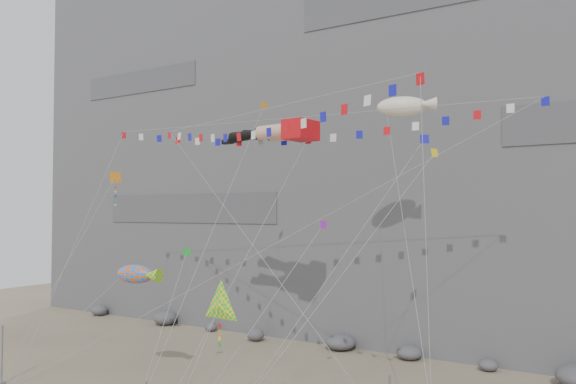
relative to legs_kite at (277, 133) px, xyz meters
The scene contains 15 objects.
cliff 26.54m from the legs_kite, 90.48° to the left, with size 80.00×28.00×50.00m, color slate.
talus_boulders 19.48m from the legs_kite, 91.19° to the left, with size 60.00×3.00×1.20m, color #5E5F63, non-canonical shape.
anchor_pole_left 24.01m from the legs_kite, 147.44° to the right, with size 0.12×0.12×3.94m, color gray.
legs_kite is the anchor object (origin of this frame).
flag_banner_upper 2.15m from the legs_kite, 72.05° to the left, with size 32.37×13.22×26.39m.
flag_banner_lower 4.12m from the legs_kite, 71.49° to the right, with size 24.08×9.73×22.55m.
harlequin_kite 13.11m from the legs_kite, 164.40° to the right, with size 3.37×8.51×16.28m.
fish_windsock 13.65m from the legs_kite, 145.18° to the right, with size 9.62×5.51×11.44m.
delta_kite 14.29m from the legs_kite, 75.11° to the right, with size 2.73×4.55×8.63m.
blimp_windsock 8.82m from the legs_kite, 27.66° to the left, with size 8.38×13.79×23.25m.
small_kite_a 2.94m from the legs_kite, 151.89° to the left, with size 1.97×15.09×24.30m.
small_kite_b 8.95m from the legs_kite, 32.70° to the right, with size 4.90×8.50×14.11m.
small_kite_c 10.32m from the legs_kite, 130.86° to the right, with size 4.06×8.97×12.72m.
small_kite_d 10.82m from the legs_kite, ahead, with size 7.69×14.19×21.54m.
small_kite_e 12.81m from the legs_kite, 22.28° to the right, with size 9.12×7.65×18.91m.
Camera 1 is at (21.06, -26.00, 11.66)m, focal length 35.00 mm.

